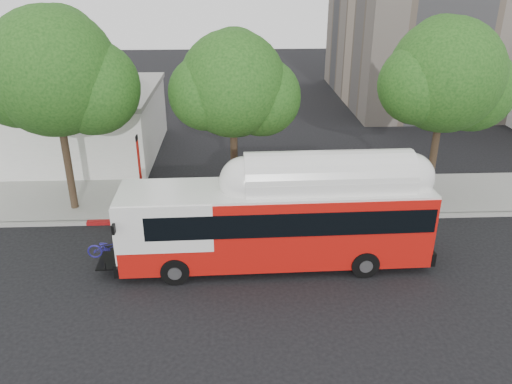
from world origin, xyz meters
TOP-DOWN VIEW (x-y plane):
  - ground at (0.00, 0.00)m, footprint 120.00×120.00m
  - sidewalk at (0.00, 6.50)m, footprint 60.00×5.00m
  - curb_strip at (0.00, 3.90)m, footprint 60.00×0.30m
  - red_curb_segment at (-3.00, 3.90)m, footprint 10.00×0.32m
  - street_tree_left at (-8.53, 5.56)m, footprint 6.67×5.80m
  - street_tree_mid at (-0.59, 6.06)m, footprint 5.75×5.00m
  - street_tree_right at (9.44, 5.86)m, footprint 6.21×5.40m
  - low_commercial_bldg at (-14.00, 14.00)m, footprint 16.20×10.20m
  - transit_bus at (0.66, 0.13)m, footprint 13.04×2.99m
  - signal_pole at (-5.40, 4.50)m, footprint 0.12×0.39m

SIDE VIEW (x-z plane):
  - ground at x=0.00m, z-range 0.00..0.00m
  - sidewalk at x=0.00m, z-range 0.00..0.15m
  - curb_strip at x=0.00m, z-range 0.00..0.15m
  - red_curb_segment at x=-3.00m, z-range 0.00..0.16m
  - transit_bus at x=0.66m, z-range -0.13..3.71m
  - signal_pole at x=-5.40m, z-range 0.05..4.21m
  - low_commercial_bldg at x=-14.00m, z-range 0.03..4.28m
  - street_tree_mid at x=-0.59m, z-range 1.60..10.22m
  - street_tree_right at x=9.44m, z-range 1.67..10.85m
  - street_tree_left at x=-8.53m, z-range 1.73..11.47m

